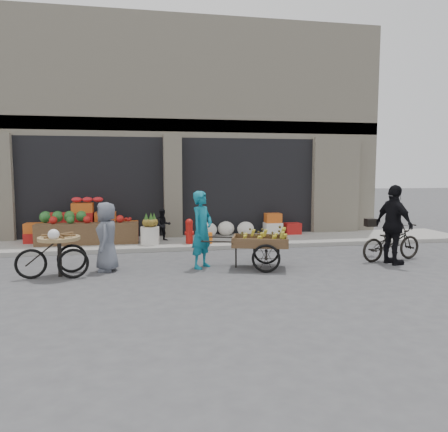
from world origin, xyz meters
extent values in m
plane|color=#424244|center=(0.00, 0.00, 0.00)|extent=(80.00, 80.00, 0.00)
cube|color=gray|center=(0.00, 4.10, 0.06)|extent=(18.00, 2.20, 0.12)
cube|color=beige|center=(0.00, 8.20, 3.50)|extent=(14.00, 6.00, 7.00)
cube|color=gray|center=(0.00, 5.35, 3.60)|extent=(14.00, 0.30, 0.40)
cube|color=black|center=(-2.48, 6.00, 1.67)|extent=(4.40, 1.60, 3.10)
cube|color=black|center=(2.48, 6.00, 1.67)|extent=(4.40, 1.60, 3.10)
cube|color=beige|center=(0.00, 5.15, 1.67)|extent=(0.55, 0.80, 3.22)
cube|color=brown|center=(-2.48, 3.95, 0.42)|extent=(2.80, 0.45, 0.60)
sphere|color=#1E5923|center=(-3.17, 4.45, 0.86)|extent=(0.34, 0.34, 0.34)
cylinder|color=silver|center=(-0.75, 3.60, 0.37)|extent=(0.52, 0.52, 0.50)
cylinder|color=#A5140F|center=(0.35, 3.55, 0.40)|extent=(0.20, 0.20, 0.56)
sphere|color=#A5140F|center=(0.35, 3.55, 0.72)|extent=(0.22, 0.22, 0.22)
cylinder|color=orange|center=(0.85, 3.50, 0.27)|extent=(0.32, 0.32, 0.30)
ellipsoid|color=silver|center=(1.68, 4.70, 0.34)|extent=(1.70, 0.60, 0.44)
imported|color=black|center=(-0.35, 4.20, 0.58)|extent=(0.51, 0.43, 0.93)
cube|color=brown|center=(1.64, 0.65, 0.57)|extent=(1.41, 1.12, 0.11)
torus|color=black|center=(1.64, 0.19, 0.31)|extent=(0.61, 0.23, 0.62)
torus|color=black|center=(1.89, 1.03, 0.31)|extent=(0.61, 0.23, 0.62)
cylinder|color=black|center=(1.11, 0.80, 0.26)|extent=(0.05, 0.05, 0.51)
imported|color=#116B82|center=(0.36, 0.93, 0.87)|extent=(0.73, 0.75, 1.74)
cylinder|color=#9E7F51|center=(-2.65, 0.66, 0.80)|extent=(0.99, 0.99, 0.07)
cube|color=black|center=(-2.65, 0.66, 0.40)|extent=(0.09, 0.09, 0.80)
torus|color=black|center=(-2.35, 0.43, 0.31)|extent=(0.62, 0.18, 0.62)
torus|color=black|center=(-2.46, 0.98, 0.31)|extent=(0.62, 0.18, 0.62)
torus|color=black|center=(-3.19, 0.55, 0.31)|extent=(0.62, 0.18, 0.62)
imported|color=slate|center=(-1.72, 1.01, 0.76)|extent=(0.49, 0.74, 1.51)
imported|color=black|center=(5.00, 0.87, 0.45)|extent=(1.80, 0.93, 0.90)
imported|color=black|center=(4.80, 0.47, 0.93)|extent=(0.66, 1.16, 1.86)
camera|label=1|loc=(-0.95, -8.69, 2.20)|focal=35.00mm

